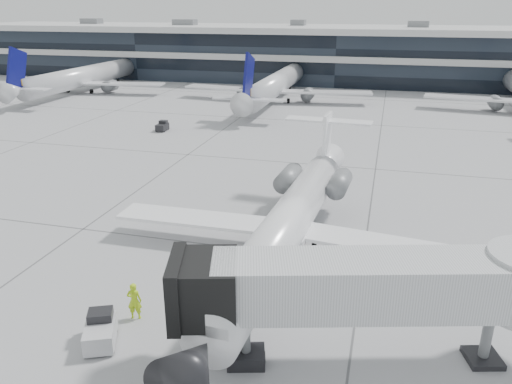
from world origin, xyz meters
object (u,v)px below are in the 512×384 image
(regional_jet, at_px, (289,221))
(baggage_tug, at_px, (100,331))
(jet_bridge, at_px, (389,286))
(ramp_worker, at_px, (134,301))

(regional_jet, bearing_deg, baggage_tug, -117.77)
(jet_bridge, xyz_separation_m, baggage_tug, (-13.07, -2.03, -3.32))
(regional_jet, relative_size, jet_bridge, 1.79)
(regional_jet, xyz_separation_m, jet_bridge, (6.20, -9.21, 1.61))
(regional_jet, height_order, baggage_tug, regional_jet)
(regional_jet, distance_m, jet_bridge, 11.22)
(jet_bridge, relative_size, baggage_tug, 6.32)
(ramp_worker, height_order, baggage_tug, ramp_worker)
(regional_jet, xyz_separation_m, baggage_tug, (-6.87, -11.24, -1.70))
(ramp_worker, relative_size, baggage_tug, 0.77)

